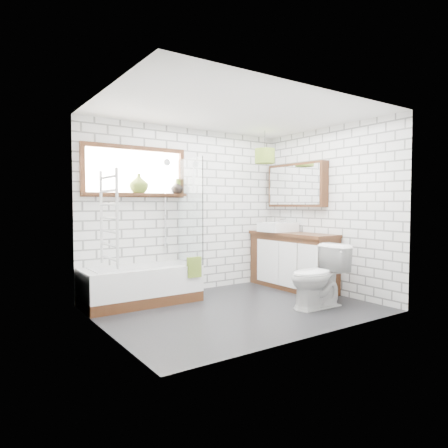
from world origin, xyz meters
TOP-DOWN VIEW (x-y plane):
  - floor at (0.00, 0.00)m, footprint 3.40×2.60m
  - ceiling at (0.00, 0.00)m, footprint 3.40×2.60m
  - wall_back at (0.00, 1.30)m, footprint 3.40×0.01m
  - wall_front at (0.00, -1.30)m, footprint 3.40×0.01m
  - wall_left at (-1.70, 0.00)m, footprint 0.01×2.60m
  - wall_right at (1.70, 0.00)m, footprint 0.01×2.60m
  - window at (-0.85, 1.26)m, footprint 1.52×0.16m
  - towel_radiator at (-1.66, 0.00)m, footprint 0.06×0.52m
  - mirror_cabinet at (1.62, 0.60)m, footprint 0.16×1.20m
  - shower_riser at (-0.40, 1.26)m, footprint 0.02×0.02m
  - bathtub at (-0.91, 0.96)m, footprint 1.55×0.69m
  - shower_screen at (-0.16, 0.96)m, footprint 0.02×0.72m
  - towel_green at (-0.29, 0.61)m, footprint 0.20×0.06m
  - towel_beige at (-0.29, 0.61)m, footprint 0.18×0.05m
  - vanity at (1.45, 0.51)m, footprint 0.50×1.57m
  - basin at (1.39, 0.78)m, footprint 0.52×0.45m
  - tap at (1.55, 0.78)m, footprint 0.03×0.03m
  - toilet at (0.90, -0.54)m, footprint 0.47×0.81m
  - vase_olive at (-0.82, 1.23)m, footprint 0.31×0.31m
  - vase_dark at (-0.22, 1.23)m, footprint 0.18×0.18m
  - bottle at (-0.20, 1.23)m, footprint 0.09×0.09m
  - pendant at (1.10, 0.78)m, footprint 0.31×0.31m

SIDE VIEW (x-z plane):
  - floor at x=0.00m, z-range -0.01..0.00m
  - bathtub at x=-0.91m, z-range 0.00..0.50m
  - toilet at x=0.90m, z-range 0.00..0.82m
  - vanity at x=1.45m, z-range 0.00..0.90m
  - towel_green at x=-0.29m, z-range 0.34..0.62m
  - towel_beige at x=-0.29m, z-range 0.36..0.60m
  - basin at x=1.39m, z-range 0.90..1.05m
  - tap at x=1.55m, z-range 0.95..1.09m
  - towel_radiator at x=-1.66m, z-range 0.70..1.70m
  - wall_back at x=0.00m, z-range 0.00..2.50m
  - wall_front at x=0.00m, z-range 0.00..2.50m
  - wall_left at x=-1.70m, z-range 0.00..2.50m
  - wall_right at x=1.70m, z-range 0.00..2.50m
  - shower_screen at x=-0.16m, z-range 0.50..2.00m
  - shower_riser at x=-0.40m, z-range 0.70..2.00m
  - vase_dark at x=-0.22m, z-range 1.48..1.67m
  - bottle at x=-0.20m, z-range 1.48..1.70m
  - vase_olive at x=-0.82m, z-range 1.48..1.75m
  - mirror_cabinet at x=1.62m, z-range 1.30..2.00m
  - window at x=-0.85m, z-range 1.46..2.14m
  - pendant at x=1.10m, z-range 1.98..2.22m
  - ceiling at x=0.00m, z-range 2.50..2.51m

